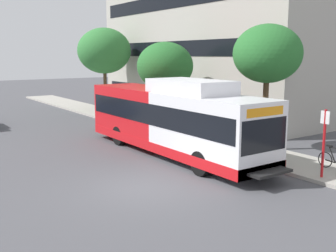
{
  "coord_description": "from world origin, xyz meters",
  "views": [
    {
      "loc": [
        -7.26,
        -11.86,
        4.72
      ],
      "look_at": [
        2.89,
        2.59,
        1.6
      ],
      "focal_mm": 43.04,
      "sensor_mm": 36.0,
      "label": 1
    }
  ],
  "objects_px": {
    "transit_bus": "(172,119)",
    "street_tree_far_block": "(104,51)",
    "street_tree_mid_block": "(165,66)",
    "street_tree_near_stop": "(267,54)",
    "bus_stop_sign_pole": "(324,138)"
  },
  "relations": [
    {
      "from": "street_tree_far_block",
      "to": "transit_bus",
      "type": "bearing_deg",
      "value": -104.99
    },
    {
      "from": "transit_bus",
      "to": "bus_stop_sign_pole",
      "type": "xyz_separation_m",
      "value": [
        2.22,
        -6.66,
        -0.05
      ]
    },
    {
      "from": "street_tree_near_stop",
      "to": "street_tree_mid_block",
      "type": "relative_size",
      "value": 1.12
    },
    {
      "from": "street_tree_mid_block",
      "to": "street_tree_far_block",
      "type": "bearing_deg",
      "value": 88.22
    },
    {
      "from": "street_tree_near_stop",
      "to": "street_tree_mid_block",
      "type": "bearing_deg",
      "value": 93.27
    },
    {
      "from": "street_tree_mid_block",
      "to": "bus_stop_sign_pole",
      "type": "bearing_deg",
      "value": -97.26
    },
    {
      "from": "transit_bus",
      "to": "street_tree_far_block",
      "type": "relative_size",
      "value": 1.8
    },
    {
      "from": "transit_bus",
      "to": "street_tree_mid_block",
      "type": "xyz_separation_m",
      "value": [
        3.85,
        6.16,
        2.31
      ]
    },
    {
      "from": "transit_bus",
      "to": "street_tree_far_block",
      "type": "xyz_separation_m",
      "value": [
        4.14,
        15.45,
        3.36
      ]
    },
    {
      "from": "transit_bus",
      "to": "bus_stop_sign_pole",
      "type": "height_order",
      "value": "transit_bus"
    },
    {
      "from": "transit_bus",
      "to": "street_tree_near_stop",
      "type": "height_order",
      "value": "street_tree_near_stop"
    },
    {
      "from": "street_tree_near_stop",
      "to": "street_tree_mid_block",
      "type": "xyz_separation_m",
      "value": [
        -0.46,
        8.07,
        -0.75
      ]
    },
    {
      "from": "street_tree_near_stop",
      "to": "street_tree_far_block",
      "type": "distance_m",
      "value": 17.38
    },
    {
      "from": "transit_bus",
      "to": "street_tree_mid_block",
      "type": "relative_size",
      "value": 2.26
    },
    {
      "from": "bus_stop_sign_pole",
      "to": "street_tree_near_stop",
      "type": "height_order",
      "value": "street_tree_near_stop"
    }
  ]
}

